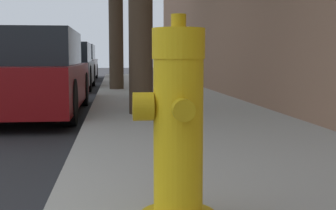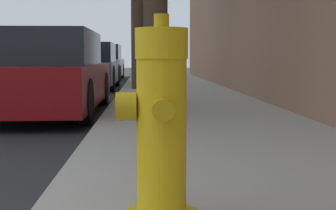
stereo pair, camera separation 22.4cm
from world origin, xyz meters
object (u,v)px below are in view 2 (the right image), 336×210
at_px(parked_car_near, 46,74).
at_px(parked_car_far, 101,63).
at_px(fire_hydrant, 161,127).
at_px(parked_car_mid, 86,67).

height_order(parked_car_near, parked_car_far, parked_car_far).
distance_m(parked_car_near, parked_car_far, 12.00).
xyz_separation_m(fire_hydrant, parked_car_mid, (-1.83, 11.88, 0.06)).
xyz_separation_m(parked_car_near, parked_car_mid, (-0.13, 6.30, 0.00)).
height_order(fire_hydrant, parked_car_near, parked_car_near).
relative_size(fire_hydrant, parked_car_far, 0.22).
distance_m(fire_hydrant, parked_car_mid, 12.02).
height_order(fire_hydrant, parked_car_far, parked_car_far).
distance_m(parked_car_mid, parked_car_far, 5.70).
bearing_deg(parked_car_mid, parked_car_near, -88.79).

